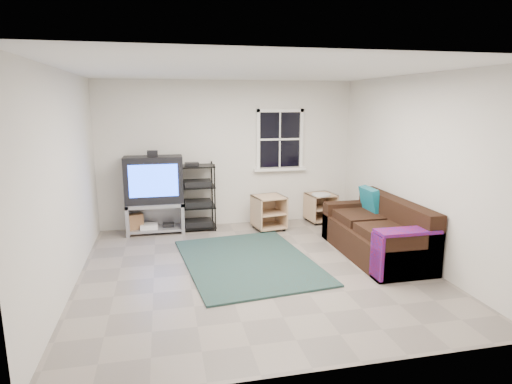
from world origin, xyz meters
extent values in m
plane|color=gray|center=(0.00, 0.00, 0.00)|extent=(4.60, 4.60, 0.00)
plane|color=white|center=(0.00, 0.00, 2.60)|extent=(4.60, 4.60, 0.00)
plane|color=silver|center=(0.00, 2.30, 1.30)|extent=(4.60, 0.00, 4.60)
plane|color=silver|center=(0.00, -2.30, 1.30)|extent=(4.60, 0.00, 4.60)
plane|color=silver|center=(-2.30, 0.00, 1.30)|extent=(0.00, 4.60, 4.60)
plane|color=silver|center=(2.30, 0.00, 1.30)|extent=(0.00, 4.60, 4.60)
cube|color=black|center=(0.95, 2.28, 1.55)|extent=(0.80, 0.01, 1.02)
cube|color=white|center=(0.95, 2.26, 2.07)|extent=(0.88, 0.06, 0.06)
cube|color=white|center=(0.95, 2.25, 1.00)|extent=(0.98, 0.14, 0.05)
cube|color=white|center=(0.54, 2.26, 1.55)|extent=(0.06, 0.06, 1.10)
cube|color=white|center=(1.36, 2.26, 1.55)|extent=(0.06, 0.06, 1.10)
cube|color=white|center=(0.95, 2.27, 1.55)|extent=(0.78, 0.04, 0.04)
cube|color=gray|center=(-1.33, 2.03, 0.50)|extent=(0.97, 0.48, 0.06)
cube|color=gray|center=(-1.79, 2.03, 0.27)|extent=(0.06, 0.48, 0.53)
cube|color=gray|center=(-0.88, 2.03, 0.27)|extent=(0.06, 0.48, 0.53)
cube|color=gray|center=(-1.33, 2.03, 0.07)|extent=(0.85, 0.45, 0.04)
cube|color=gray|center=(-1.33, 2.25, 0.27)|extent=(0.97, 0.04, 0.53)
cube|color=silver|center=(-1.45, 1.99, 0.13)|extent=(0.29, 0.23, 0.08)
cube|color=black|center=(-1.12, 2.03, 0.12)|extent=(0.19, 0.17, 0.06)
cube|color=black|center=(-1.33, 2.03, 0.93)|extent=(0.97, 0.41, 0.79)
cube|color=blue|center=(-1.33, 1.82, 0.95)|extent=(0.79, 0.01, 0.54)
cube|color=black|center=(-1.33, 2.03, 1.38)|extent=(0.17, 0.13, 0.10)
cylinder|color=black|center=(-0.87, 1.87, 0.59)|extent=(0.02, 0.02, 1.19)
cylinder|color=black|center=(-0.31, 1.87, 0.59)|extent=(0.02, 0.02, 1.19)
cylinder|color=black|center=(-0.87, 2.26, 0.59)|extent=(0.02, 0.02, 1.19)
cylinder|color=black|center=(-0.31, 2.26, 0.59)|extent=(0.02, 0.02, 1.19)
cube|color=black|center=(-0.59, 2.06, 0.05)|extent=(0.59, 0.43, 0.02)
cube|color=black|center=(-0.59, 2.06, 0.11)|extent=(0.46, 0.35, 0.10)
cube|color=black|center=(-0.59, 2.06, 0.41)|extent=(0.59, 0.43, 0.02)
cube|color=black|center=(-0.59, 2.06, 0.47)|extent=(0.46, 0.35, 0.10)
cube|color=black|center=(-0.59, 2.06, 0.77)|extent=(0.59, 0.43, 0.02)
cube|color=black|center=(-0.59, 2.06, 0.83)|extent=(0.46, 0.35, 0.10)
cube|color=black|center=(-0.59, 2.06, 1.13)|extent=(0.59, 0.43, 0.02)
cube|color=tan|center=(0.63, 1.77, 0.59)|extent=(0.59, 0.59, 0.02)
cube|color=tan|center=(0.63, 1.77, 0.06)|extent=(0.59, 0.59, 0.02)
cube|color=tan|center=(0.39, 1.73, 0.33)|extent=(0.11, 0.51, 0.55)
cube|color=tan|center=(0.87, 1.82, 0.33)|extent=(0.11, 0.51, 0.55)
cube|color=tan|center=(0.58, 2.01, 0.33)|extent=(0.46, 0.10, 0.55)
cube|color=tan|center=(0.63, 1.77, 0.30)|extent=(0.54, 0.56, 0.02)
cylinder|color=black|center=(0.46, 1.54, 0.03)|extent=(0.05, 0.05, 0.05)
cylinder|color=black|center=(0.79, 2.01, 0.03)|extent=(0.05, 0.05, 0.05)
cube|color=tan|center=(1.70, 2.04, 0.53)|extent=(0.54, 0.54, 0.02)
cube|color=tan|center=(1.70, 2.04, 0.06)|extent=(0.54, 0.54, 0.02)
cube|color=tan|center=(1.47, 2.01, 0.29)|extent=(0.08, 0.49, 0.49)
cube|color=tan|center=(1.93, 2.07, 0.29)|extent=(0.08, 0.49, 0.49)
cube|color=tan|center=(1.67, 2.27, 0.29)|extent=(0.44, 0.08, 0.49)
cube|color=tan|center=(1.70, 2.04, 0.27)|extent=(0.50, 0.52, 0.02)
cylinder|color=black|center=(1.53, 1.82, 0.03)|extent=(0.05, 0.05, 0.05)
cylinder|color=black|center=(1.86, 2.25, 0.03)|extent=(0.05, 0.05, 0.05)
cylinder|color=silver|center=(1.66, 1.93, 0.55)|extent=(0.34, 0.34, 0.03)
cube|color=black|center=(1.83, 0.17, 0.21)|extent=(0.88, 1.96, 0.41)
cube|color=black|center=(2.15, 0.17, 0.62)|extent=(0.24, 1.96, 0.42)
cube|color=black|center=(1.83, 1.03, 0.30)|extent=(0.88, 0.24, 0.61)
cube|color=black|center=(1.83, -0.69, 0.30)|extent=(0.88, 0.24, 0.61)
cube|color=black|center=(1.75, -0.22, 0.48)|extent=(0.59, 0.71, 0.13)
cube|color=black|center=(1.75, 0.56, 0.48)|extent=(0.59, 0.71, 0.13)
cube|color=teal|center=(2.01, 0.71, 0.71)|extent=(0.20, 0.47, 0.41)
cube|color=#0D138F|center=(1.81, -0.69, 0.63)|extent=(0.81, 0.29, 0.04)
cube|color=#0D138F|center=(1.41, -0.69, 0.32)|extent=(0.04, 0.29, 0.57)
cube|color=black|center=(-0.05, 0.29, 0.01)|extent=(1.96, 2.53, 0.03)
cube|color=brown|center=(-1.67, 2.01, 0.18)|extent=(0.29, 0.23, 0.35)
camera|label=1|loc=(-1.17, -5.32, 2.22)|focal=30.00mm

